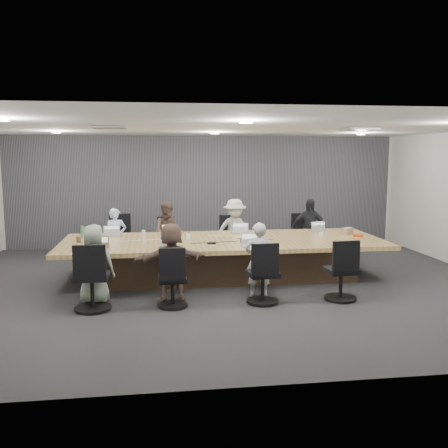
{
  "coord_description": "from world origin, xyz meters",
  "views": [
    {
      "loc": [
        -1.26,
        -8.68,
        2.33
      ],
      "look_at": [
        0.0,
        0.4,
        1.05
      ],
      "focal_mm": 40.0,
      "sensor_mm": 36.0,
      "label": 1
    }
  ],
  "objects": [
    {
      "name": "floor",
      "position": [
        0.0,
        0.0,
        0.0
      ],
      "size": [
        10.0,
        8.0,
        0.0
      ],
      "primitive_type": "cube",
      "color": "#29292C",
      "rests_on": "ground"
    },
    {
      "name": "ceiling",
      "position": [
        0.0,
        0.0,
        2.8
      ],
      "size": [
        10.0,
        8.0,
        0.0
      ],
      "primitive_type": "cube",
      "color": "white",
      "rests_on": "wall_back"
    },
    {
      "name": "wall_back",
      "position": [
        0.0,
        4.0,
        1.4
      ],
      "size": [
        10.0,
        0.0,
        2.8
      ],
      "primitive_type": "cube",
      "rotation": [
        1.57,
        0.0,
        0.0
      ],
      "color": "beige",
      "rests_on": "ground"
    },
    {
      "name": "wall_front",
      "position": [
        0.0,
        -4.0,
        1.4
      ],
      "size": [
        10.0,
        0.0,
        2.8
      ],
      "primitive_type": "cube",
      "rotation": [
        -1.57,
        0.0,
        0.0
      ],
      "color": "beige",
      "rests_on": "ground"
    },
    {
      "name": "curtain",
      "position": [
        0.0,
        3.92,
        1.4
      ],
      "size": [
        9.8,
        0.04,
        2.8
      ],
      "primitive_type": "cube",
      "color": "#505058",
      "rests_on": "ground"
    },
    {
      "name": "conference_table",
      "position": [
        0.0,
        0.5,
        0.4
      ],
      "size": [
        6.0,
        2.2,
        0.74
      ],
      "color": "#422F1F",
      "rests_on": "ground"
    },
    {
      "name": "chair_0",
      "position": [
        -2.09,
        2.2,
        0.43
      ],
      "size": [
        0.7,
        0.7,
        0.86
      ],
      "primitive_type": null,
      "rotation": [
        0.0,
        0.0,
        3.38
      ],
      "color": "black",
      "rests_on": "ground"
    },
    {
      "name": "chair_1",
      "position": [
        -0.99,
        2.2,
        0.36
      ],
      "size": [
        0.57,
        0.57,
        0.72
      ],
      "primitive_type": null,
      "rotation": [
        0.0,
        0.0,
        2.95
      ],
      "color": "black",
      "rests_on": "ground"
    },
    {
      "name": "chair_2",
      "position": [
        0.43,
        2.2,
        0.37
      ],
      "size": [
        0.61,
        0.61,
        0.74
      ],
      "primitive_type": null,
      "rotation": [
        0.0,
        0.0,
        2.87
      ],
      "color": "black",
      "rests_on": "ground"
    },
    {
      "name": "chair_3",
      "position": [
        2.1,
        2.2,
        0.38
      ],
      "size": [
        0.6,
        0.6,
        0.77
      ],
      "primitive_type": null,
      "rotation": [
        0.0,
        0.0,
        2.97
      ],
      "color": "black",
      "rests_on": "ground"
    },
    {
      "name": "chair_4",
      "position": [
        -2.22,
        -1.2,
        0.43
      ],
      "size": [
        0.6,
        0.6,
        0.87
      ],
      "primitive_type": null,
      "rotation": [
        0.0,
        0.0,
        -0.02
      ],
      "color": "black",
      "rests_on": "ground"
    },
    {
      "name": "chair_5",
      "position": [
        -1.02,
        -1.2,
        0.36
      ],
      "size": [
        0.51,
        0.51,
        0.73
      ],
      "primitive_type": null,
      "rotation": [
        0.0,
        0.0,
        0.03
      ],
      "color": "black",
      "rests_on": "ground"
    },
    {
      "name": "chair_6",
      "position": [
        0.39,
        -1.2,
        0.4
      ],
      "size": [
        0.57,
        0.57,
        0.79
      ],
      "primitive_type": null,
      "rotation": [
        0.0,
        0.0,
        0.07
      ],
      "color": "black",
      "rests_on": "ground"
    },
    {
      "name": "chair_7",
      "position": [
        1.68,
        -1.2,
        0.41
      ],
      "size": [
        0.58,
        0.58,
        0.81
      ],
      "primitive_type": null,
      "rotation": [
        0.0,
        0.0,
        0.06
      ],
      "color": "black",
      "rests_on": "ground"
    },
    {
      "name": "person_0",
      "position": [
        -2.09,
        1.85,
        0.61
      ],
      "size": [
        0.49,
        0.37,
        1.22
      ],
      "primitive_type": "imported",
      "rotation": [
        0.0,
        0.0,
        6.48
      ],
      "color": "silver",
      "rests_on": "ground"
    },
    {
      "name": "laptop_0",
      "position": [
        -2.09,
        1.3,
        0.75
      ],
      "size": [
        0.33,
        0.25,
        0.02
      ],
      "primitive_type": "cube",
      "rotation": [
        0.0,
        0.0,
        3.26
      ],
      "color": "#B2B2B7",
      "rests_on": "conference_table"
    },
    {
      "name": "person_1",
      "position": [
        -0.99,
        1.85,
        0.67
      ],
      "size": [
        0.69,
        0.56,
        1.35
      ],
      "primitive_type": "imported",
      "rotation": [
        0.0,
        0.0,
        6.21
      ],
      "color": "#4E3A35",
      "rests_on": "ground"
    },
    {
      "name": "laptop_1",
      "position": [
        -0.99,
        1.3,
        0.75
      ],
      "size": [
        0.3,
        0.22,
        0.02
      ],
      "primitive_type": "cube",
      "rotation": [
        0.0,
        0.0,
        3.23
      ],
      "color": "#8C6647",
      "rests_on": "conference_table"
    },
    {
      "name": "person_2",
      "position": [
        0.43,
        1.85,
        0.69
      ],
      "size": [
        0.97,
        0.66,
        1.38
      ],
      "primitive_type": "imported",
      "rotation": [
        0.0,
        0.0,
        6.45
      ],
      "color": "#A4AAA5",
      "rests_on": "ground"
    },
    {
      "name": "laptop_2",
      "position": [
        0.43,
        1.3,
        0.75
      ],
      "size": [
        0.32,
        0.23,
        0.02
      ],
      "primitive_type": "cube",
      "rotation": [
        0.0,
        0.0,
        3.08
      ],
      "color": "#B2B2B7",
      "rests_on": "conference_table"
    },
    {
      "name": "person_3",
      "position": [
        2.1,
        1.85,
        0.69
      ],
      "size": [
        0.85,
        0.46,
        1.37
      ],
      "primitive_type": "imported",
      "rotation": [
        0.0,
        0.0,
        6.12
      ],
      "color": "black",
      "rests_on": "ground"
    },
    {
      "name": "laptop_3",
      "position": [
        2.1,
        1.3,
        0.75
      ],
      "size": [
        0.34,
        0.26,
        0.02
      ],
      "primitive_type": "cube",
      "rotation": [
        0.0,
        0.0,
        3.33
      ],
      "color": "#B2B2B7",
      "rests_on": "conference_table"
    },
    {
      "name": "person_4",
      "position": [
        -2.22,
        -0.85,
        0.63
      ],
      "size": [
        0.65,
        0.45,
        1.26
      ],
      "primitive_type": "imported",
      "rotation": [
        0.0,
        0.0,
        3.06
      ],
      "color": "gray",
      "rests_on": "ground"
    },
    {
      "name": "laptop_4",
      "position": [
        -2.22,
        -0.3,
        0.75
      ],
      "size": [
        0.35,
        0.24,
        0.02
      ],
      "primitive_type": "cube",
      "rotation": [
        0.0,
        0.0,
        -0.01
      ],
      "color": "#8C6647",
      "rests_on": "conference_table"
    },
    {
      "name": "person_5",
      "position": [
        -1.02,
        -0.85,
        0.63
      ],
      "size": [
        1.22,
        0.57,
        1.27
      ],
      "primitive_type": "imported",
      "rotation": [
        0.0,
        0.0,
        3.31
      ],
      "color": "brown",
      "rests_on": "ground"
    },
    {
      "name": "laptop_5",
      "position": [
        -1.02,
        -0.3,
        0.75
      ],
      "size": [
        0.33,
        0.25,
        0.02
      ],
      "primitive_type": "cube",
      "rotation": [
        0.0,
        0.0,
        -0.16
      ],
      "color": "#B2B2B7",
      "rests_on": "conference_table"
    },
    {
      "name": "person_6",
      "position": [
        0.39,
        -0.85,
        0.62
      ],
      "size": [
        0.48,
        0.34,
        1.24
      ],
      "primitive_type": "imported",
      "rotation": [
        0.0,
        0.0,
        3.05
      ],
      "color": "#B3B3B3",
      "rests_on": "ground"
    },
    {
      "name": "laptop_6",
      "position": [
        0.39,
        -0.3,
        0.75
      ],
      "size": [
        0.35,
        0.25,
        0.02
      ],
      "primitive_type": "cube",
      "rotation": [
        0.0,
        0.0,
        0.04
      ],
      "color": "#B2B2B7",
      "rests_on": "conference_table"
    },
    {
      "name": "bottle_green_left",
      "position": [
        -2.65,
        0.99,
        0.86
      ],
      "size": [
        0.08,
        0.08,
        0.24
      ],
      "primitive_type": "cylinder",
      "rotation": [
        0.0,
        0.0,
        0.24
      ],
      "color": "#427D4C",
      "rests_on": "conference_table"
    },
    {
      "name": "bottle_green_right",
      "position": [
        0.67,
        0.45,
        0.86
      ],
      "size": [
        0.08,
        0.08,
        0.24
      ],
      "primitive_type": "cylinder",
      "rotation": [
        0.0,
        0.0,
        -0.35
      ],
      "color": "#427D4C",
      "rests_on": "conference_table"
    },
    {
      "name": "bottle_clear",
      "position": [
        -1.48,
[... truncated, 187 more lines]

